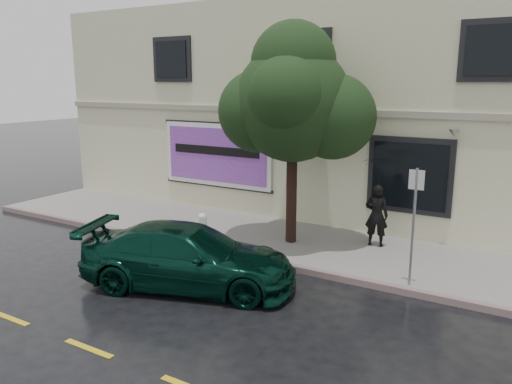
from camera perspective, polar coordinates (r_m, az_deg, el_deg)
The scene contains 12 objects.
ground at distance 11.69m, azimuth -5.39°, elevation -9.99°, with size 90.00×90.00×0.00m, color black.
sidewalk at distance 14.25m, azimuth 2.32°, elevation -5.43°, with size 20.00×3.50×0.15m, color gray.
curb at distance 12.82m, azimuth -1.43°, elevation -7.51°, with size 20.00×0.18×0.16m, color gray.
road_marking at distance 9.37m, azimuth -18.57°, elevation -16.58°, with size 19.00×0.12×0.01m, color gold.
building at distance 18.84m, azimuth 10.85°, elevation 9.37°, with size 20.00×8.12×7.00m.
billboard at distance 16.84m, azimuth -4.55°, elevation 4.25°, with size 4.30×0.16×2.20m.
car at distance 11.17m, azimuth -7.72°, elevation -7.34°, with size 2.09×4.74×1.38m, color black.
pedestrian at distance 13.64m, azimuth 13.61°, elevation -2.61°, with size 0.61×0.40×1.67m, color black.
umbrella at distance 13.38m, azimuth 13.87°, elevation 2.36°, with size 0.99×0.99×0.73m, color black.
street_tree at distance 13.19m, azimuth 4.24°, elevation 9.99°, with size 3.06×3.06×5.28m.
fire_hydrant at distance 13.71m, azimuth -6.11°, elevation -4.13°, with size 0.34×0.32×0.82m.
sign_pole at distance 11.00m, azimuth 17.61°, elevation -2.65°, with size 0.32×0.06×2.57m.
Camera 1 is at (6.40, -8.70, 4.46)m, focal length 35.00 mm.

